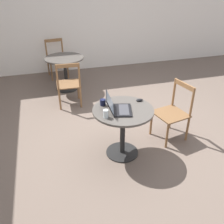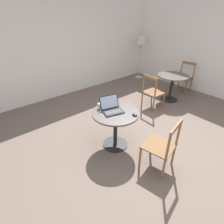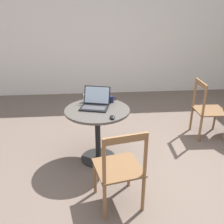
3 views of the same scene
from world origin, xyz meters
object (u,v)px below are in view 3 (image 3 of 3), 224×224
object	(u,v)px
mouse	(112,117)
chair_mid_left	(207,110)
chair_near_front	(120,169)
mug	(111,99)
drinking_glass	(86,98)
cafe_table_near	(97,121)
laptop	(95,103)

from	to	relation	value
mouse	chair_mid_left	bearing A→B (deg)	27.74
mouse	chair_near_front	bearing A→B (deg)	-88.04
mug	drinking_glass	world-z (taller)	drinking_glass
chair_near_front	mouse	world-z (taller)	chair_near_front
chair_near_front	mouse	size ratio (longest dim) A/B	9.05
cafe_table_near	chair_mid_left	size ratio (longest dim) A/B	0.92
mug	drinking_glass	bearing A→B (deg)	172.29
chair_near_front	laptop	world-z (taller)	laptop
chair_mid_left	mug	xyz separation A→B (m)	(-1.54, -0.29, 0.33)
cafe_table_near	chair_mid_left	xyz separation A→B (m)	(1.73, 0.53, -0.12)
cafe_table_near	mug	xyz separation A→B (m)	(0.20, 0.23, 0.21)
mouse	drinking_glass	distance (m)	0.66
chair_mid_left	laptop	bearing A→B (deg)	-165.63
chair_near_front	chair_mid_left	size ratio (longest dim) A/B	1.00
chair_mid_left	mouse	distance (m)	1.80
mug	drinking_glass	size ratio (longest dim) A/B	1.06
laptop	drinking_glass	size ratio (longest dim) A/B	3.92
chair_near_front	drinking_glass	size ratio (longest dim) A/B	8.39
mouse	mug	size ratio (longest dim) A/B	0.88
cafe_table_near	mug	world-z (taller)	mug
chair_near_front	mouse	xyz separation A→B (m)	(-0.02, 0.58, 0.31)
chair_near_front	chair_mid_left	bearing A→B (deg)	42.29
chair_near_front	drinking_glass	world-z (taller)	chair_near_front
chair_mid_left	mug	world-z (taller)	chair_mid_left
mouse	drinking_glass	size ratio (longest dim) A/B	0.93
mug	chair_near_front	bearing A→B (deg)	-90.43
cafe_table_near	drinking_glass	world-z (taller)	drinking_glass
drinking_glass	mug	bearing A→B (deg)	-7.71
cafe_table_near	mug	distance (m)	0.37
chair_near_front	chair_mid_left	xyz separation A→B (m)	(1.55, 1.41, 0.00)
chair_mid_left	drinking_glass	xyz separation A→B (m)	(-1.88, -0.25, 0.34)
cafe_table_near	chair_mid_left	world-z (taller)	chair_mid_left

